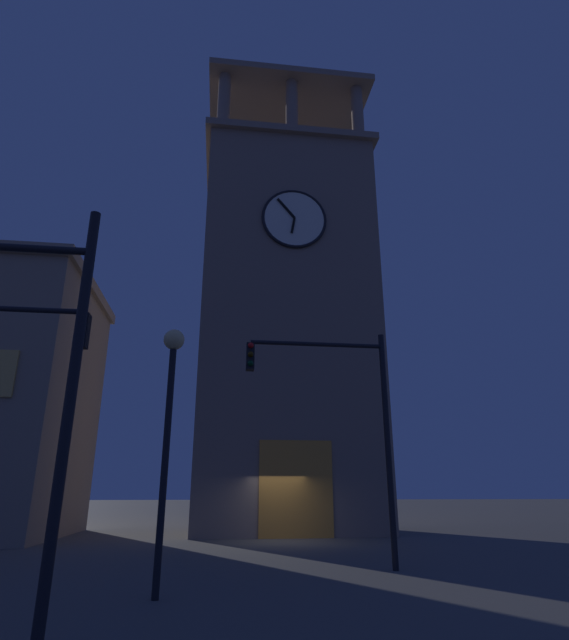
# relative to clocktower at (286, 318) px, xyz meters

# --- Properties ---
(ground_plane) EXTENTS (200.00, 200.00, 0.00)m
(ground_plane) POSITION_rel_clocktower_xyz_m (0.85, 4.56, -10.82)
(ground_plane) COLOR #56544F
(clocktower) EXTENTS (9.53, 7.02, 27.70)m
(clocktower) POSITION_rel_clocktower_xyz_m (0.00, 0.00, 0.00)
(clocktower) COLOR gray
(clocktower) RESTS_ON ground_plane
(traffic_signal_mid) EXTENTS (3.41, 0.41, 6.10)m
(traffic_signal_mid) POSITION_rel_clocktower_xyz_m (6.54, 18.31, -6.90)
(traffic_signal_mid) COLOR black
(traffic_signal_mid) RESTS_ON ground_plane
(traffic_signal_far) EXTENTS (3.93, 0.41, 6.12)m
(traffic_signal_far) POSITION_rel_clocktower_xyz_m (0.11, 12.38, -6.70)
(traffic_signal_far) COLOR black
(traffic_signal_far) RESTS_ON ground_plane
(street_lamp) EXTENTS (0.44, 0.44, 5.15)m
(street_lamp) POSITION_rel_clocktower_xyz_m (4.42, 15.26, -7.24)
(street_lamp) COLOR black
(street_lamp) RESTS_ON ground_plane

